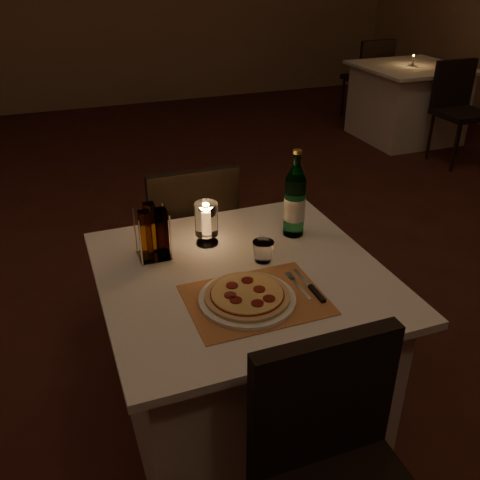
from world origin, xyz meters
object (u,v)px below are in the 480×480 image
object	(u,v)px
hurricane_candle	(206,220)
neighbor_table_right	(407,102)
chair_near	(337,466)
plate	(247,299)
main_table	(242,351)
tumbler	(263,251)
water_bottle	(295,202)
pizza	(247,295)
chair_far	(190,232)

from	to	relation	value
hurricane_candle	neighbor_table_right	world-z (taller)	hurricane_candle
chair_near	plate	bearing A→B (deg)	95.35
plate	main_table	bearing A→B (deg)	74.48
plate	tumbler	bearing A→B (deg)	56.23
water_bottle	hurricane_candle	world-z (taller)	water_bottle
tumbler	chair_near	bearing A→B (deg)	-97.54
tumbler	water_bottle	distance (m)	0.27
tumbler	plate	bearing A→B (deg)	-123.77
pizza	neighbor_table_right	world-z (taller)	pizza
plate	chair_far	bearing A→B (deg)	86.80
chair_far	plate	xyz separation A→B (m)	(-0.05, -0.89, 0.20)
hurricane_candle	water_bottle	bearing A→B (deg)	-7.30
plate	pizza	size ratio (longest dim) A/B	1.14
chair_far	neighbor_table_right	xyz separation A→B (m)	(2.95, 2.30, -0.18)
plate	neighbor_table_right	bearing A→B (deg)	46.76
pizza	chair_far	bearing A→B (deg)	86.80
hurricane_candle	chair_far	bearing A→B (deg)	83.44
pizza	tumbler	distance (m)	0.27
hurricane_candle	tumbler	bearing A→B (deg)	-52.27
chair_near	water_bottle	world-z (taller)	water_bottle
main_table	hurricane_candle	world-z (taller)	hurricane_candle
chair_far	hurricane_candle	size ratio (longest dim) A/B	5.18
chair_near	chair_far	bearing A→B (deg)	90.00
main_table	chair_far	distance (m)	0.74
main_table	chair_near	bearing A→B (deg)	-90.00
main_table	tumbler	distance (m)	0.42
pizza	water_bottle	size ratio (longest dim) A/B	0.79
plate	hurricane_candle	xyz separation A→B (m)	(-0.00, 0.42, 0.09)
chair_near	chair_far	size ratio (longest dim) A/B	1.00
main_table	pizza	xyz separation A→B (m)	(-0.05, -0.18, 0.39)
chair_near	tumbler	distance (m)	0.80
main_table	chair_far	world-z (taller)	chair_far
chair_near	chair_far	distance (m)	1.43
chair_near	pizza	xyz separation A→B (m)	(-0.05, 0.53, 0.22)
chair_far	plate	bearing A→B (deg)	-93.20
pizza	neighbor_table_right	distance (m)	4.40
water_bottle	neighbor_table_right	xyz separation A→B (m)	(2.66, 2.82, -0.51)
chair_near	water_bottle	distance (m)	1.02
main_table	water_bottle	size ratio (longest dim) A/B	2.81
tumbler	hurricane_candle	bearing A→B (deg)	127.73
pizza	tumbler	size ratio (longest dim) A/B	3.52
chair_far	tumbler	distance (m)	0.71
chair_far	plate	world-z (taller)	chair_far
hurricane_candle	pizza	bearing A→B (deg)	-89.47
neighbor_table_right	tumbler	bearing A→B (deg)	-133.86
chair_near	water_bottle	xyz separation A→B (m)	(0.30, 0.91, 0.33)
main_table	chair_far	size ratio (longest dim) A/B	1.11
water_bottle	hurricane_candle	distance (m)	0.36
pizza	plate	bearing A→B (deg)	70.82
tumbler	hurricane_candle	world-z (taller)	hurricane_candle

